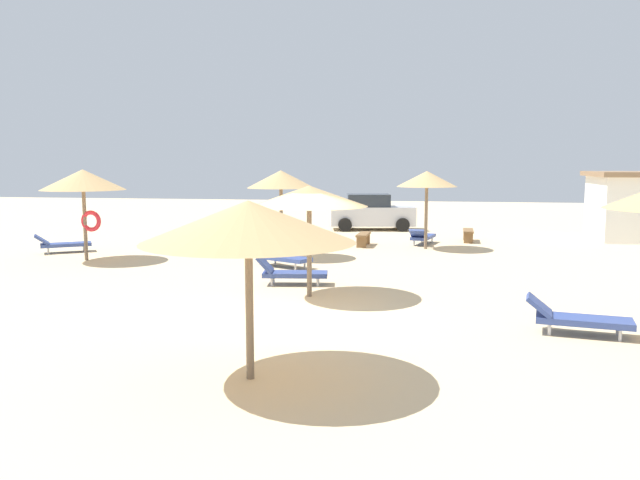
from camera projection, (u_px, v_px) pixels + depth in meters
name	position (u px, v px, depth m)	size (l,w,h in m)	color
ground_plane	(297.00, 312.00, 13.61)	(80.00, 80.00, 0.00)	beige
parasol_0	(309.00, 196.00, 14.89)	(2.80, 2.80, 2.67)	#75604C
parasol_2	(281.00, 180.00, 21.08)	(2.29, 2.29, 2.95)	#75604C
parasol_3	(83.00, 181.00, 20.44)	(2.71, 2.71, 2.99)	#75604C
parasol_4	(427.00, 179.00, 23.22)	(2.23, 2.23, 2.90)	#75604C
parasol_5	(248.00, 222.00, 9.11)	(3.14, 3.14, 2.67)	#75604C
lounger_0	(290.00, 273.00, 16.59)	(1.93, 0.88, 0.77)	#33478C
lounger_1	(576.00, 318.00, 11.76)	(1.98, 0.96, 0.71)	#33478C
lounger_2	(282.00, 257.00, 19.43)	(1.99, 1.46, 0.62)	#33478C
lounger_3	(62.00, 244.00, 22.52)	(1.94, 1.58, 0.69)	#33478C
lounger_4	(422.00, 236.00, 24.80)	(1.07, 2.00, 0.69)	#33478C
bench_0	(363.00, 237.00, 24.33)	(0.46, 1.51, 0.49)	brown
bench_1	(468.00, 233.00, 25.64)	(0.47, 1.52, 0.49)	brown
bench_2	(277.00, 235.00, 25.07)	(1.53, 0.54, 0.49)	brown
parked_car	(371.00, 213.00, 30.19)	(4.23, 2.51, 1.72)	silver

